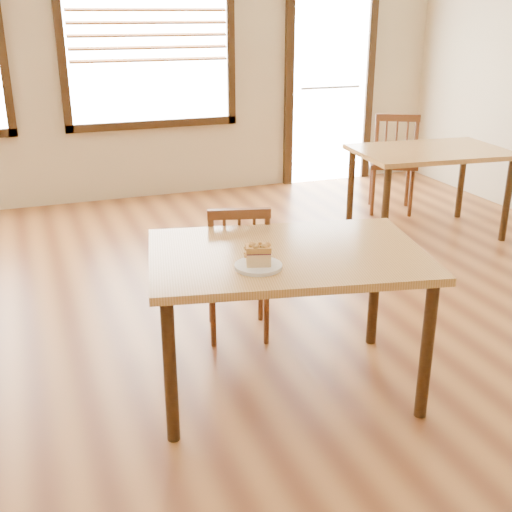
{
  "coord_description": "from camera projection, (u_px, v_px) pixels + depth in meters",
  "views": [
    {
      "loc": [
        -1.03,
        -2.6,
        1.85
      ],
      "look_at": [
        -0.07,
        -0.04,
        0.8
      ],
      "focal_mm": 45.0,
      "sensor_mm": 36.0,
      "label": 1
    }
  ],
  "objects": [
    {
      "name": "cafe_chair_second",
      "position": [
        393.0,
        162.0,
        6.13
      ],
      "size": [
        0.6,
        0.6,
        0.98
      ],
      "rotation": [
        0.0,
        0.0,
        2.66
      ],
      "color": "#5A2D18",
      "rests_on": "ground"
    },
    {
      "name": "cafe_table_main",
      "position": [
        287.0,
        268.0,
        3.15
      ],
      "size": [
        1.49,
        1.14,
        0.75
      ],
      "rotation": [
        0.0,
        0.0,
        -0.2
      ],
      "color": "tan",
      "rests_on": "ground"
    },
    {
      "name": "window_right",
      "position": [
        147.0,
        15.0,
        6.2
      ],
      "size": [
        1.76,
        0.1,
        1.96
      ],
      "color": "white",
      "rests_on": "room_shell"
    },
    {
      "name": "entry_door",
      "position": [
        330.0,
        74.0,
        7.08
      ],
      "size": [
        1.08,
        0.06,
        2.29
      ],
      "color": "white",
      "rests_on": "ground"
    },
    {
      "name": "cafe_chair_main",
      "position": [
        238.0,
        270.0,
        3.75
      ],
      "size": [
        0.47,
        0.47,
        0.85
      ],
      "rotation": [
        0.0,
        0.0,
        2.89
      ],
      "color": "#5A2D18",
      "rests_on": "ground"
    },
    {
      "name": "cake_slice",
      "position": [
        258.0,
        254.0,
        2.9
      ],
      "size": [
        0.14,
        0.11,
        0.11
      ],
      "rotation": [
        0.0,
        0.0,
        -0.29
      ],
      "color": "#F4CC8A",
      "rests_on": "plate"
    },
    {
      "name": "ground",
      "position": [
        267.0,
        397.0,
        3.27
      ],
      "size": [
        8.0,
        8.0,
        0.0
      ],
      "primitive_type": "plane",
      "color": "#9E622E"
    },
    {
      "name": "room_shell",
      "position": [
        270.0,
        15.0,
        2.62
      ],
      "size": [
        8.0,
        8.0,
        8.0
      ],
      "color": "beige",
      "rests_on": "ground"
    },
    {
      "name": "cafe_table_second",
      "position": [
        430.0,
        160.0,
        5.46
      ],
      "size": [
        1.33,
        0.95,
        0.75
      ],
      "rotation": [
        0.0,
        0.0,
        -0.09
      ],
      "color": "tan",
      "rests_on": "ground"
    },
    {
      "name": "plate",
      "position": [
        258.0,
        266.0,
        2.92
      ],
      "size": [
        0.22,
        0.22,
        0.02
      ],
      "color": "white",
      "rests_on": "cafe_table_main"
    }
  ]
}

